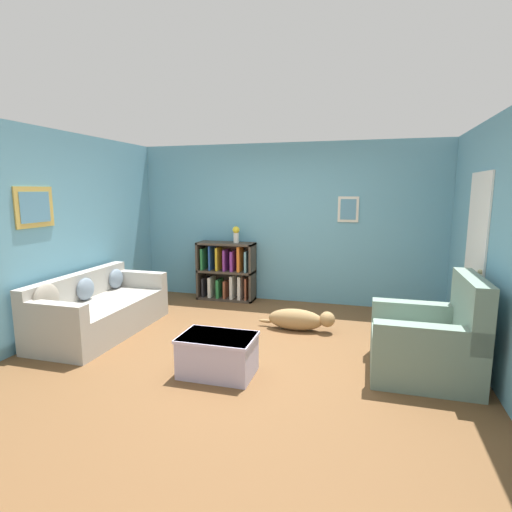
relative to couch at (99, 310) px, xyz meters
The scene contains 10 objects.
ground_plane 2.06m from the couch, ahead, with size 14.00×14.00×0.00m, color brown.
wall_back 3.17m from the couch, 47.20° to the left, with size 5.60×0.13×2.60m.
wall_left 1.13m from the couch, behind, with size 0.13×5.00×2.60m.
wall_right 4.70m from the couch, ahead, with size 0.16×5.00×2.60m.
couch is the anchor object (origin of this frame).
bookshelf 2.26m from the couch, 61.53° to the left, with size 0.97×0.35×0.98m.
recliner_chair 4.01m from the couch, ahead, with size 0.99×0.96×1.04m.
coffee_table 2.07m from the couch, 20.51° to the right, with size 0.75×0.50×0.41m.
dog 2.64m from the couch, 17.05° to the left, with size 1.04×0.26×0.29m.
vase 2.47m from the couch, 57.49° to the left, with size 0.12×0.12×0.28m.
Camera 1 is at (1.30, -4.24, 1.85)m, focal length 28.00 mm.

